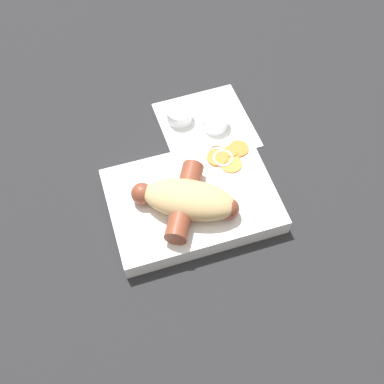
# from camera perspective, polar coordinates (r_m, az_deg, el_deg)

# --- Properties ---
(ground_plane) EXTENTS (3.00, 3.00, 0.00)m
(ground_plane) POSITION_cam_1_polar(r_m,az_deg,el_deg) (0.78, -0.00, -1.64)
(ground_plane) COLOR #232326
(food_tray) EXTENTS (0.26, 0.18, 0.03)m
(food_tray) POSITION_cam_1_polar(r_m,az_deg,el_deg) (0.76, -0.00, -1.04)
(food_tray) COLOR white
(food_tray) RESTS_ON ground_plane
(bread_roll) EXTENTS (0.16, 0.13, 0.05)m
(bread_roll) POSITION_cam_1_polar(r_m,az_deg,el_deg) (0.72, -0.32, -0.91)
(bread_roll) COLOR tan
(bread_roll) RESTS_ON food_tray
(sausage) EXTENTS (0.15, 0.13, 0.03)m
(sausage) POSITION_cam_1_polar(r_m,az_deg,el_deg) (0.72, -0.88, -1.07)
(sausage) COLOR brown
(sausage) RESTS_ON food_tray
(pickled_veggies) EXTENTS (0.09, 0.07, 0.00)m
(pickled_veggies) POSITION_cam_1_polar(r_m,az_deg,el_deg) (0.79, 4.01, 4.32)
(pickled_veggies) COLOR orange
(pickled_veggies) RESTS_ON food_tray
(napkin) EXTENTS (0.16, 0.16, 0.00)m
(napkin) POSITION_cam_1_polar(r_m,az_deg,el_deg) (0.88, 1.65, 8.03)
(napkin) COLOR white
(napkin) RESTS_ON ground_plane
(condiment_cup_near) EXTENTS (0.05, 0.05, 0.03)m
(condiment_cup_near) POSITION_cam_1_polar(r_m,az_deg,el_deg) (0.87, 2.75, 8.32)
(condiment_cup_near) COLOR silver
(condiment_cup_near) RESTS_ON ground_plane
(condiment_cup_far) EXTENTS (0.05, 0.05, 0.03)m
(condiment_cup_far) POSITION_cam_1_polar(r_m,az_deg,el_deg) (0.88, -1.51, 9.09)
(condiment_cup_far) COLOR silver
(condiment_cup_far) RESTS_ON ground_plane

